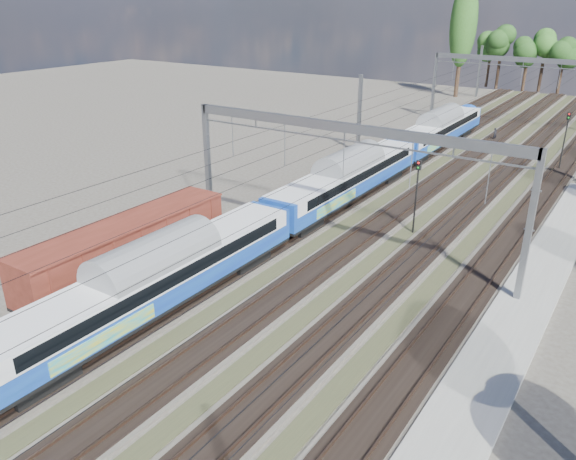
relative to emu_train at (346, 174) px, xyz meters
The scene contains 9 objects.
track_bed 7.87m from the emu_train, 52.78° to the left, with size 21.00×130.00×0.34m.
platform 25.35m from the emu_train, 49.15° to the right, with size 3.00×70.00×0.30m, color gray.
catenary 14.91m from the emu_train, 70.45° to the left, with size 25.65×130.00×9.00m.
poplar 60.47m from the emu_train, 99.63° to the left, with size 4.40×4.40×19.04m.
emu_train is the anchor object (origin of this frame).
freight_boxcar 19.93m from the emu_train, 103.06° to the right, with size 2.97×14.35×3.70m.
worker 30.29m from the emu_train, 81.71° to the left, with size 0.57×0.37×1.55m, color black.
signal_near 7.71m from the emu_train, 21.05° to the right, with size 0.36×0.33×5.53m.
signal_far 24.75m from the emu_train, 57.85° to the left, with size 0.37×0.33×5.78m.
Camera 1 is at (16.18, -0.63, 16.23)m, focal length 35.00 mm.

